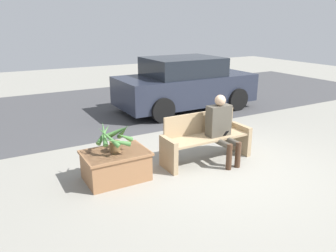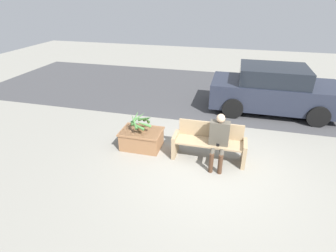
# 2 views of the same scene
# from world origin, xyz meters

# --- Properties ---
(ground_plane) EXTENTS (30.00, 30.00, 0.00)m
(ground_plane) POSITION_xyz_m (0.00, 0.00, 0.00)
(ground_plane) COLOR gray
(road_surface) EXTENTS (20.00, 6.00, 0.01)m
(road_surface) POSITION_xyz_m (0.00, 5.36, 0.00)
(road_surface) COLOR #424244
(road_surface) RESTS_ON ground_plane
(bench) EXTENTS (1.75, 0.53, 0.90)m
(bench) POSITION_xyz_m (-0.07, 0.44, 0.43)
(bench) COLOR tan
(bench) RESTS_ON ground_plane
(person_seated) EXTENTS (0.45, 0.63, 1.26)m
(person_seated) POSITION_xyz_m (0.14, 0.25, 0.70)
(person_seated) COLOR #4C473D
(person_seated) RESTS_ON ground_plane
(planter_box) EXTENTS (1.06, 0.75, 0.49)m
(planter_box) POSITION_xyz_m (-1.84, 0.50, 0.26)
(planter_box) COLOR #936642
(planter_box) RESTS_ON ground_plane
(potted_plant) EXTENTS (0.62, 0.63, 0.51)m
(potted_plant) POSITION_xyz_m (-1.84, 0.51, 0.74)
(potted_plant) COLOR brown
(potted_plant) RESTS_ON planter_box
(parked_car) EXTENTS (4.07, 1.98, 1.55)m
(parked_car) POSITION_xyz_m (1.64, 3.87, 0.76)
(parked_car) COLOR #232838
(parked_car) RESTS_ON ground_plane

